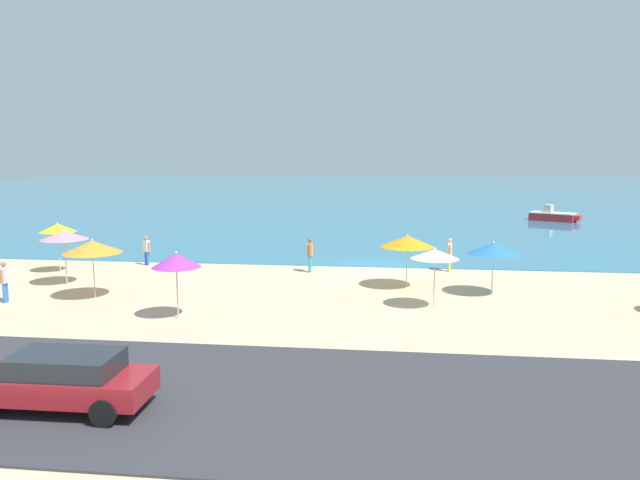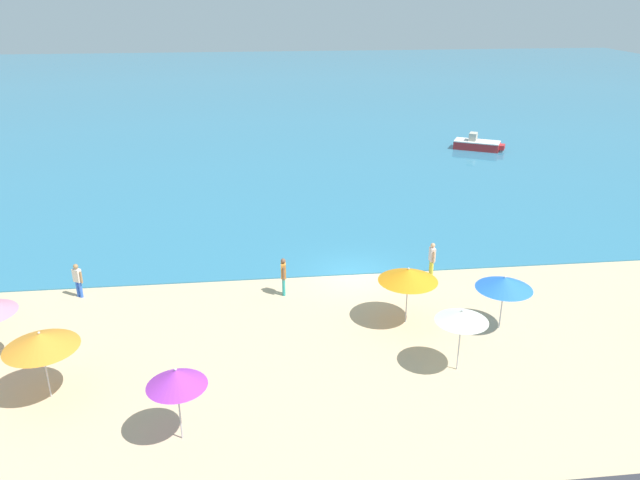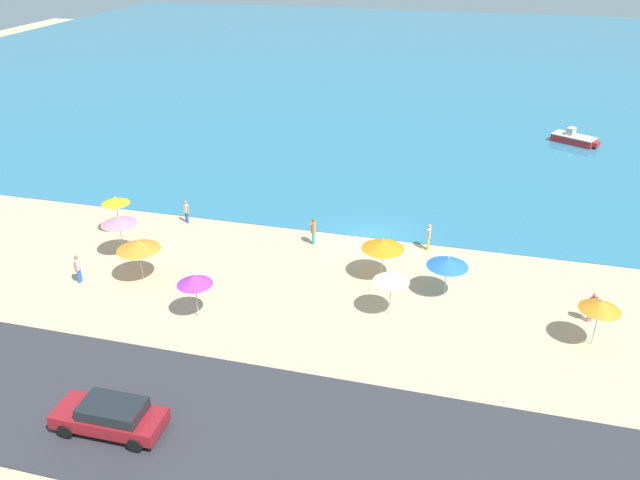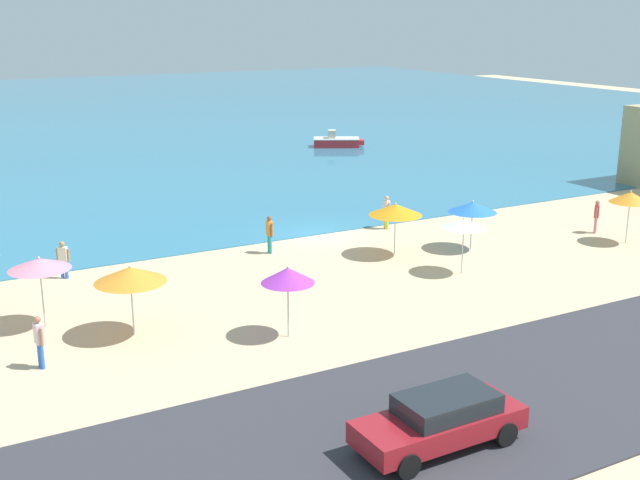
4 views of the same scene
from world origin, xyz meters
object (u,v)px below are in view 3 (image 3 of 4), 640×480
(beach_umbrella_0, at_px, (195,280))
(beach_umbrella_2, at_px, (601,305))
(bather_1, at_px, (313,230))
(beach_umbrella_6, at_px, (448,262))
(bather_3, at_px, (429,235))
(beach_umbrella_5, at_px, (383,244))
(bather_2, at_px, (78,267))
(parked_car_0, at_px, (110,416))
(beach_umbrella_4, at_px, (115,200))
(beach_umbrella_1, at_px, (119,221))
(bather_0, at_px, (592,306))
(beach_umbrella_3, at_px, (138,245))
(beach_umbrella_7, at_px, (391,278))
(bather_4, at_px, (186,211))
(skiff_nearshore, at_px, (574,139))

(beach_umbrella_0, height_order, beach_umbrella_2, beach_umbrella_2)
(bather_1, bearing_deg, beach_umbrella_2, -23.13)
(beach_umbrella_6, bearing_deg, bather_3, 105.74)
(beach_umbrella_5, height_order, bather_2, beach_umbrella_5)
(bather_2, height_order, parked_car_0, bather_2)
(beach_umbrella_4, bearing_deg, beach_umbrella_2, -10.11)
(beach_umbrella_0, relative_size, beach_umbrella_5, 1.03)
(beach_umbrella_6, bearing_deg, bather_1, 154.95)
(beach_umbrella_1, bearing_deg, beach_umbrella_4, 124.48)
(beach_umbrella_5, distance_m, bather_0, 11.19)
(bather_1, bearing_deg, beach_umbrella_3, -141.43)
(beach_umbrella_0, height_order, bather_0, beach_umbrella_0)
(beach_umbrella_2, bearing_deg, bather_2, -177.75)
(beach_umbrella_5, relative_size, bather_3, 1.42)
(beach_umbrella_7, bearing_deg, bather_1, 131.52)
(bather_4, bearing_deg, parked_car_0, -73.57)
(beach_umbrella_4, height_order, beach_umbrella_6, beach_umbrella_4)
(beach_umbrella_2, height_order, parked_car_0, beach_umbrella_2)
(beach_umbrella_7, height_order, bather_4, beach_umbrella_7)
(beach_umbrella_0, distance_m, skiff_nearshore, 40.29)
(beach_umbrella_6, height_order, bather_3, beach_umbrella_6)
(bather_4, distance_m, parked_car_0, 19.24)
(beach_umbrella_4, distance_m, bather_1, 12.81)
(beach_umbrella_5, distance_m, bather_3, 4.79)
(beach_umbrella_5, distance_m, parked_car_0, 16.92)
(beach_umbrella_7, height_order, skiff_nearshore, beach_umbrella_7)
(beach_umbrella_6, bearing_deg, beach_umbrella_2, -20.80)
(beach_umbrella_2, bearing_deg, skiff_nearshore, 86.11)
(bather_1, relative_size, bather_2, 1.03)
(beach_umbrella_3, distance_m, skiff_nearshore, 40.87)
(beach_umbrella_7, relative_size, bather_0, 1.46)
(beach_umbrella_1, distance_m, bather_1, 11.71)
(beach_umbrella_0, xyz_separation_m, beach_umbrella_5, (8.54, 6.22, -0.06))
(beach_umbrella_1, height_order, beach_umbrella_4, beach_umbrella_1)
(beach_umbrella_2, distance_m, skiff_nearshore, 31.59)
(beach_umbrella_2, relative_size, beach_umbrella_4, 1.00)
(bather_1, xyz_separation_m, bather_3, (7.08, 1.05, -0.02))
(bather_1, bearing_deg, parked_car_0, -101.58)
(beach_umbrella_3, relative_size, bather_0, 1.51)
(beach_umbrella_3, relative_size, beach_umbrella_5, 1.03)
(beach_umbrella_2, xyz_separation_m, beach_umbrella_6, (-7.24, 2.75, -0.22))
(beach_umbrella_5, distance_m, bather_2, 17.12)
(bather_2, xyz_separation_m, parked_car_0, (7.95, -9.83, -0.16))
(beach_umbrella_5, distance_m, bather_4, 14.47)
(beach_umbrella_3, bearing_deg, beach_umbrella_4, 131.27)
(beach_umbrella_6, distance_m, skiff_nearshore, 30.25)
(beach_umbrella_5, xyz_separation_m, bather_1, (-4.84, 3.03, -1.14))
(bather_0, xyz_separation_m, bather_1, (-15.85, 4.69, 0.06))
(bather_0, bearing_deg, beach_umbrella_4, 173.92)
(beach_umbrella_4, height_order, bather_0, beach_umbrella_4)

